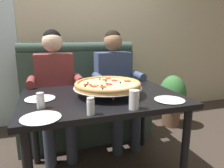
# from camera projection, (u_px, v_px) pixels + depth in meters

# --- Properties ---
(back_wall_with_window) EXTENTS (6.00, 0.12, 2.80)m
(back_wall_with_window) POSITION_uv_depth(u_px,v_px,m) (74.00, 22.00, 2.85)
(back_wall_with_window) COLOR beige
(back_wall_with_window) RESTS_ON ground_plane
(booth_bench) EXTENTS (1.49, 0.78, 1.13)m
(booth_bench) POSITION_uv_depth(u_px,v_px,m) (83.00, 102.00, 2.55)
(booth_bench) COLOR #384C42
(booth_bench) RESTS_ON ground_plane
(dining_table) EXTENTS (1.26, 0.86, 0.73)m
(dining_table) POSITION_uv_depth(u_px,v_px,m) (102.00, 106.00, 1.66)
(dining_table) COLOR black
(dining_table) RESTS_ON ground_plane
(diner_left) EXTENTS (0.54, 0.64, 1.27)m
(diner_left) POSITION_uv_depth(u_px,v_px,m) (55.00, 84.00, 2.13)
(diner_left) COLOR #2D3342
(diner_left) RESTS_ON ground_plane
(diner_right) EXTENTS (0.54, 0.64, 1.27)m
(diner_right) POSITION_uv_depth(u_px,v_px,m) (115.00, 80.00, 2.33)
(diner_right) COLOR #2D3342
(diner_right) RESTS_ON ground_plane
(pizza) EXTENTS (0.55, 0.55, 0.12)m
(pizza) POSITION_uv_depth(u_px,v_px,m) (108.00, 85.00, 1.63)
(pizza) COLOR silver
(pizza) RESTS_ON dining_table
(shaker_pepper_flakes) EXTENTS (0.05, 0.05, 0.11)m
(shaker_pepper_flakes) POSITION_uv_depth(u_px,v_px,m) (91.00, 107.00, 1.22)
(shaker_pepper_flakes) COLOR white
(shaker_pepper_flakes) RESTS_ON dining_table
(shaker_oregano) EXTENTS (0.05, 0.05, 0.11)m
(shaker_oregano) POSITION_uv_depth(u_px,v_px,m) (41.00, 102.00, 1.34)
(shaker_oregano) COLOR white
(shaker_oregano) RESTS_ON dining_table
(plate_near_left) EXTENTS (0.23, 0.23, 0.02)m
(plate_near_left) POSITION_uv_depth(u_px,v_px,m) (41.00, 117.00, 1.17)
(plate_near_left) COLOR white
(plate_near_left) RESTS_ON dining_table
(plate_near_right) EXTENTS (0.23, 0.23, 0.02)m
(plate_near_right) POSITION_uv_depth(u_px,v_px,m) (40.00, 98.00, 1.54)
(plate_near_right) COLOR white
(plate_near_right) RESTS_ON dining_table
(plate_far_side) EXTENTS (0.23, 0.23, 0.02)m
(plate_far_side) POSITION_uv_depth(u_px,v_px,m) (170.00, 99.00, 1.51)
(plate_far_side) COLOR white
(plate_far_side) RESTS_ON dining_table
(drinking_glass) EXTENTS (0.07, 0.07, 0.13)m
(drinking_glass) POSITION_uv_depth(u_px,v_px,m) (134.00, 101.00, 1.32)
(drinking_glass) COLOR silver
(drinking_glass) RESTS_ON dining_table
(potted_plant) EXTENTS (0.36, 0.36, 0.70)m
(potted_plant) POSITION_uv_depth(u_px,v_px,m) (172.00, 98.00, 2.73)
(potted_plant) COLOR brown
(potted_plant) RESTS_ON ground_plane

